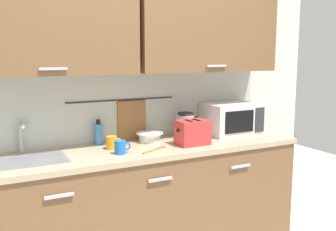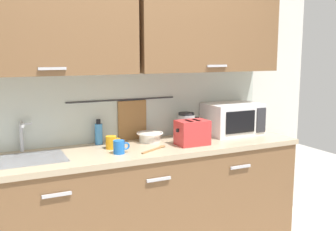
# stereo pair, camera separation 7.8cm
# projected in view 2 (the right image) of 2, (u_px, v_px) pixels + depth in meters

# --- Properties ---
(counter_unit) EXTENTS (2.53, 0.64, 0.90)m
(counter_unit) POSITION_uv_depth(u_px,v_px,m) (141.00, 203.00, 3.01)
(counter_unit) COLOR brown
(counter_unit) RESTS_ON ground
(back_wall_assembly) EXTENTS (3.70, 0.41, 2.50)m
(back_wall_assembly) POSITION_uv_depth(u_px,v_px,m) (129.00, 63.00, 3.05)
(back_wall_assembly) COLOR silver
(back_wall_assembly) RESTS_ON ground
(sink_faucet) EXTENTS (0.09, 0.17, 0.22)m
(sink_faucet) POSITION_uv_depth(u_px,v_px,m) (22.00, 132.00, 2.77)
(sink_faucet) COLOR #B2B5BA
(sink_faucet) RESTS_ON counter_unit
(microwave) EXTENTS (0.46, 0.35, 0.27)m
(microwave) POSITION_uv_depth(u_px,v_px,m) (232.00, 119.00, 3.40)
(microwave) COLOR white
(microwave) RESTS_ON counter_unit
(electric_kettle) EXTENTS (0.23, 0.16, 0.21)m
(electric_kettle) POSITION_uv_depth(u_px,v_px,m) (187.00, 125.00, 3.29)
(electric_kettle) COLOR black
(electric_kettle) RESTS_ON counter_unit
(dish_soap_bottle) EXTENTS (0.06, 0.06, 0.20)m
(dish_soap_bottle) POSITION_uv_depth(u_px,v_px,m) (99.00, 133.00, 3.03)
(dish_soap_bottle) COLOR #3F8CD8
(dish_soap_bottle) RESTS_ON counter_unit
(mug_near_sink) EXTENTS (0.12, 0.08, 0.09)m
(mug_near_sink) POSITION_uv_depth(u_px,v_px,m) (112.00, 142.00, 2.89)
(mug_near_sink) COLOR orange
(mug_near_sink) RESTS_ON counter_unit
(mixing_bowl) EXTENTS (0.21, 0.21, 0.08)m
(mixing_bowl) POSITION_uv_depth(u_px,v_px,m) (150.00, 136.00, 3.11)
(mixing_bowl) COLOR silver
(mixing_bowl) RESTS_ON counter_unit
(toaster) EXTENTS (0.26, 0.17, 0.19)m
(toaster) POSITION_uv_depth(u_px,v_px,m) (192.00, 132.00, 3.01)
(toaster) COLOR red
(toaster) RESTS_ON counter_unit
(mug_by_kettle) EXTENTS (0.12, 0.08, 0.09)m
(mug_by_kettle) POSITION_uv_depth(u_px,v_px,m) (119.00, 147.00, 2.75)
(mug_by_kettle) COLOR blue
(mug_by_kettle) RESTS_ON counter_unit
(wooden_spoon) EXTENTS (0.25, 0.16, 0.01)m
(wooden_spoon) POSITION_uv_depth(u_px,v_px,m) (157.00, 148.00, 2.88)
(wooden_spoon) COLOR #9E7042
(wooden_spoon) RESTS_ON counter_unit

